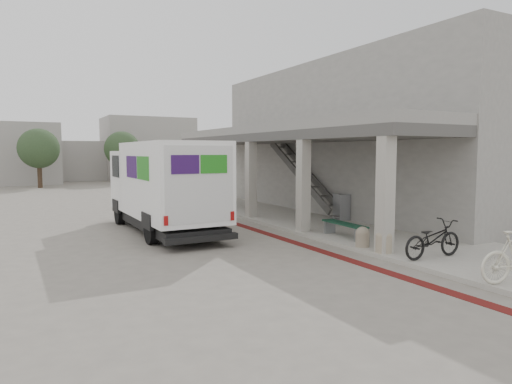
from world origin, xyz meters
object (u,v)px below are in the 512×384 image
bicycle_black (433,239)px  utility_cabinet (341,207)px  fedex_truck (164,185)px  bench (344,227)px

bicycle_black → utility_cabinet: bearing=-17.6°
fedex_truck → utility_cabinet: fedex_truck is taller
utility_cabinet → bicycle_black: utility_cabinet is taller
utility_cabinet → bicycle_black: bearing=-98.3°
fedex_truck → bicycle_black: size_ratio=3.97×
fedex_truck → bicycle_black: (4.85, -7.86, -1.10)m
bench → utility_cabinet: size_ratio=1.90×
utility_cabinet → bench: bearing=-116.7°
utility_cabinet → fedex_truck: bearing=-179.8°
fedex_truck → utility_cabinet: bearing=-11.0°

